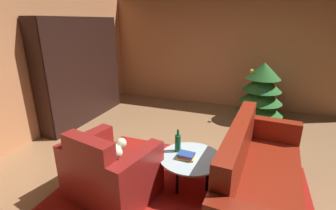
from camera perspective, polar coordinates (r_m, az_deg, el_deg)
The scene contains 11 objects.
ground_plane at distance 3.49m, azimuth 7.02°, elevation -15.21°, with size 7.14×7.14×0.00m, color #976C47.
wall_back at distance 5.90m, azimuth 14.50°, elevation 11.66°, with size 5.88×0.06×2.51m, color #CF8352.
wall_left at distance 4.56m, azimuth -30.85°, elevation 7.53°, with size 0.06×6.07×2.51m, color #CF8352.
area_rug at distance 3.16m, azimuth 3.42°, elevation -19.12°, with size 2.91×2.07×0.01m, color maroon.
bookshelf_unit at distance 5.28m, azimuth -18.50°, elevation 7.97°, with size 0.35×2.10×2.03m.
armchair_red at distance 2.99m, azimuth -13.41°, elevation -14.90°, with size 1.10×0.93×0.85m.
couch_red at distance 2.90m, azimuth 20.11°, elevation -16.61°, with size 0.90×2.05×0.95m.
coffee_table at distance 3.00m, azimuth 5.32°, elevation -12.56°, with size 0.75×0.75×0.42m.
book_stack_on_table at distance 2.94m, azimuth 4.27°, elevation -11.74°, with size 0.21×0.17×0.06m.
bottle_on_table at distance 3.04m, azimuth 2.32°, elevation -8.78°, with size 0.07×0.07×0.29m.
decorated_tree at distance 5.26m, azimuth 20.92°, elevation 2.89°, with size 0.94×0.94×1.20m.
Camera 1 is at (0.60, -2.83, 1.96)m, focal length 26.12 mm.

